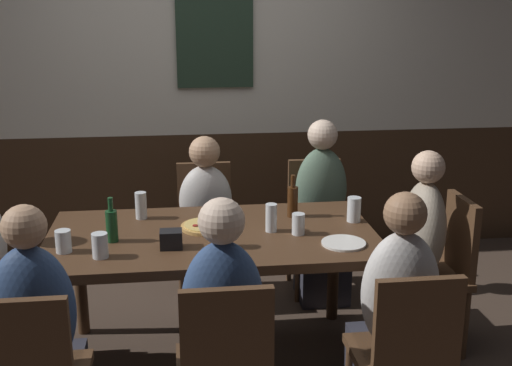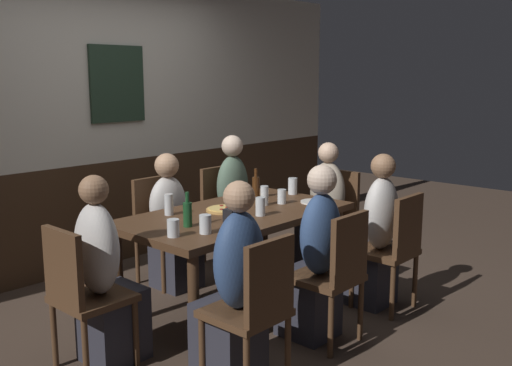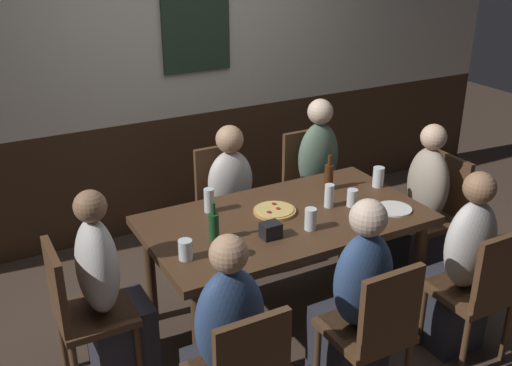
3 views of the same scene
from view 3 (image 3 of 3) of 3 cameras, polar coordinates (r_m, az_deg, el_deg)
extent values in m
plane|color=#423328|center=(4.06, 2.62, -12.58)|extent=(12.00, 12.00, 0.00)
cube|color=#3D2819|center=(5.14, -6.77, 1.43)|extent=(6.40, 0.10, 0.95)
cube|color=beige|center=(4.81, -7.52, 15.95)|extent=(6.40, 0.10, 1.65)
cube|color=#233828|center=(4.81, -5.72, 14.48)|extent=(0.56, 0.03, 0.68)
cube|color=#472D1C|center=(3.69, 2.83, -3.55)|extent=(1.72, 0.94, 0.05)
cylinder|color=#472D1C|center=(3.30, -5.44, -14.88)|extent=(0.07, 0.07, 0.69)
cylinder|color=#472D1C|center=(4.02, 15.08, -8.00)|extent=(0.07, 0.07, 0.69)
cylinder|color=#472D1C|center=(3.90, -10.03, -8.49)|extent=(0.07, 0.07, 0.69)
cylinder|color=#472D1C|center=(4.53, 8.47, -3.65)|extent=(0.07, 0.07, 0.69)
cube|color=#513521|center=(3.45, -15.00, -11.99)|extent=(0.40, 0.40, 0.04)
cube|color=#513521|center=(3.30, -18.47, -9.34)|extent=(0.04, 0.36, 0.43)
cylinder|color=#513521|center=(3.75, -12.74, -12.83)|extent=(0.04, 0.04, 0.41)
cylinder|color=#513521|center=(3.48, -11.07, -15.84)|extent=(0.04, 0.04, 0.41)
cylinder|color=#513521|center=(3.70, -17.93, -14.03)|extent=(0.04, 0.04, 0.41)
cube|color=#513521|center=(4.79, 5.53, -0.76)|extent=(0.40, 0.40, 0.04)
cube|color=#513521|center=(4.84, 4.46, 2.54)|extent=(0.36, 0.04, 0.43)
cylinder|color=#513521|center=(4.86, 8.21, -3.51)|extent=(0.04, 0.04, 0.41)
cylinder|color=#513521|center=(4.68, 4.84, -4.43)|extent=(0.04, 0.04, 0.41)
cylinder|color=#513521|center=(5.10, 5.97, -2.00)|extent=(0.04, 0.04, 0.41)
cylinder|color=#513521|center=(4.93, 2.69, -2.82)|extent=(0.04, 0.04, 0.41)
cube|color=#513521|center=(4.45, -2.63, -2.67)|extent=(0.40, 0.40, 0.04)
cube|color=#513521|center=(4.50, -3.69, 0.91)|extent=(0.36, 0.04, 0.43)
cylinder|color=#513521|center=(4.49, 0.34, -5.64)|extent=(0.04, 0.04, 0.41)
cylinder|color=#513521|center=(4.36, -3.61, -6.66)|extent=(0.04, 0.04, 0.41)
cylinder|color=#513521|center=(4.75, -1.64, -3.89)|extent=(0.04, 0.04, 0.41)
cylinder|color=#513521|center=(4.63, -5.40, -4.79)|extent=(0.04, 0.04, 0.41)
cube|color=#513521|center=(2.68, -0.30, -16.56)|extent=(0.36, 0.04, 0.43)
cube|color=#513521|center=(4.49, 16.00, -3.34)|extent=(0.40, 0.40, 0.04)
cube|color=#513521|center=(4.52, 17.98, -0.16)|extent=(0.04, 0.36, 0.43)
cylinder|color=#513521|center=(4.39, 15.58, -7.34)|extent=(0.04, 0.04, 0.41)
cylinder|color=#513521|center=(4.60, 12.70, -5.51)|extent=(0.04, 0.04, 0.41)
cylinder|color=#513521|center=(4.61, 18.68, -6.17)|extent=(0.04, 0.04, 0.41)
cylinder|color=#513521|center=(4.81, 15.80, -4.49)|extent=(0.04, 0.04, 0.41)
cube|color=#513521|center=(3.73, 19.57, -9.69)|extent=(0.40, 0.40, 0.04)
cube|color=#513521|center=(3.52, 22.21, -7.77)|extent=(0.36, 0.04, 0.43)
cylinder|color=#513521|center=(3.84, 15.47, -12.14)|extent=(0.04, 0.04, 0.41)
cylinder|color=#513521|center=(4.06, 19.05, -10.56)|extent=(0.04, 0.04, 0.41)
cylinder|color=#513521|center=(3.66, 19.19, -14.66)|extent=(0.04, 0.04, 0.41)
cylinder|color=#513521|center=(3.88, 22.72, -12.82)|extent=(0.04, 0.04, 0.41)
cube|color=#513521|center=(3.28, 10.24, -13.62)|extent=(0.40, 0.40, 0.04)
cube|color=#513521|center=(3.03, 12.69, -11.78)|extent=(0.36, 0.04, 0.43)
cylinder|color=#513521|center=(3.44, 5.84, -16.06)|extent=(0.04, 0.04, 0.41)
cylinder|color=#513521|center=(3.61, 10.47, -14.24)|extent=(0.04, 0.04, 0.41)
cube|color=#2D2D38|center=(3.59, -12.60, -14.19)|extent=(0.34, 0.32, 0.45)
ellipsoid|color=silver|center=(3.30, -14.86, -7.66)|extent=(0.22, 0.34, 0.55)
sphere|color=#936B4C|center=(3.14, -15.51, -2.15)|extent=(0.17, 0.17, 0.17)
cube|color=#2D2D38|center=(4.79, 6.30, -3.56)|extent=(0.32, 0.34, 0.45)
ellipsoid|color=#56705B|center=(4.65, 5.94, 2.43)|extent=(0.34, 0.22, 0.56)
sphere|color=beige|center=(4.53, 6.14, 6.76)|extent=(0.19, 0.19, 0.19)
cube|color=#2D2D38|center=(4.44, -1.84, -5.70)|extent=(0.32, 0.34, 0.45)
ellipsoid|color=silver|center=(4.31, -2.46, 0.14)|extent=(0.34, 0.22, 0.47)
sphere|color=tan|center=(4.19, -2.53, 4.19)|extent=(0.20, 0.20, 0.20)
ellipsoid|color=#334C7A|center=(2.79, -2.49, -13.04)|extent=(0.34, 0.22, 0.55)
sphere|color=tan|center=(2.60, -2.63, -6.75)|extent=(0.17, 0.17, 0.17)
cube|color=#2D2D38|center=(4.51, 14.51, -6.05)|extent=(0.34, 0.32, 0.45)
ellipsoid|color=tan|center=(4.35, 16.03, -0.09)|extent=(0.22, 0.34, 0.53)
sphere|color=#DBB293|center=(4.23, 16.55, 4.22)|extent=(0.18, 0.18, 0.18)
cube|color=#2D2D38|center=(3.91, 17.76, -11.36)|extent=(0.32, 0.34, 0.45)
ellipsoid|color=silver|center=(3.61, 19.73, -5.53)|extent=(0.34, 0.22, 0.54)
sphere|color=#936B4C|center=(3.46, 20.51, -0.42)|extent=(0.18, 0.18, 0.18)
cube|color=#2D2D38|center=(3.48, 8.64, -15.23)|extent=(0.32, 0.34, 0.45)
ellipsoid|color=#334C7A|center=(3.14, 10.17, -9.05)|extent=(0.34, 0.22, 0.54)
sphere|color=beige|center=(2.97, 10.65, -3.28)|extent=(0.19, 0.19, 0.19)
cylinder|color=tan|center=(3.72, 1.79, -2.68)|extent=(0.27, 0.27, 0.02)
cylinder|color=#DBB760|center=(3.71, 1.79, -2.52)|extent=(0.23, 0.23, 0.01)
cylinder|color=maroon|center=(3.77, 1.79, -1.96)|extent=(0.03, 0.03, 0.00)
cylinder|color=maroon|center=(3.71, 2.11, -2.43)|extent=(0.03, 0.03, 0.00)
cylinder|color=maroon|center=(3.66, 1.26, -2.78)|extent=(0.03, 0.03, 0.00)
cylinder|color=silver|center=(3.21, -3.05, -6.21)|extent=(0.08, 0.08, 0.12)
cylinder|color=gold|center=(3.22, -3.04, -6.64)|extent=(0.07, 0.07, 0.07)
cylinder|color=silver|center=(3.51, 5.21, -3.44)|extent=(0.07, 0.07, 0.13)
cylinder|color=#C6842D|center=(3.51, 5.20, -3.68)|extent=(0.06, 0.06, 0.10)
cylinder|color=silver|center=(3.83, 9.14, -1.40)|extent=(0.07, 0.07, 0.11)
cylinder|color=gold|center=(3.84, 9.12, -1.68)|extent=(0.06, 0.06, 0.07)
cylinder|color=silver|center=(3.71, -4.49, -1.65)|extent=(0.06, 0.06, 0.15)
cylinder|color=gold|center=(3.73, -4.47, -2.07)|extent=(0.06, 0.06, 0.09)
cylinder|color=silver|center=(3.22, -6.73, -6.32)|extent=(0.08, 0.08, 0.11)
cylinder|color=#B26623|center=(3.24, -6.70, -6.82)|extent=(0.07, 0.07, 0.05)
cylinder|color=silver|center=(3.79, 6.98, -1.21)|extent=(0.06, 0.06, 0.15)
cylinder|color=silver|center=(3.81, 6.95, -1.80)|extent=(0.05, 0.05, 0.06)
cylinder|color=silver|center=(4.14, 11.56, 0.57)|extent=(0.08, 0.08, 0.14)
cylinder|color=#B26623|center=(4.16, 11.51, 0.01)|extent=(0.07, 0.07, 0.05)
cylinder|color=#194723|center=(3.38, -4.03, -4.21)|extent=(0.06, 0.06, 0.16)
cylinder|color=#194723|center=(3.33, -4.09, -2.43)|extent=(0.03, 0.03, 0.07)
cylinder|color=#42230F|center=(4.04, 6.94, 0.56)|extent=(0.06, 0.06, 0.17)
cylinder|color=#42230F|center=(4.00, 7.02, 2.16)|extent=(0.03, 0.03, 0.07)
cylinder|color=white|center=(3.85, 12.99, -2.41)|extent=(0.22, 0.22, 0.01)
cube|color=black|center=(3.42, 1.41, -4.51)|extent=(0.11, 0.09, 0.09)
camera|label=1|loc=(1.68, 69.48, -9.40)|focal=44.80mm
camera|label=2|loc=(1.41, -108.38, -38.45)|focal=40.86mm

